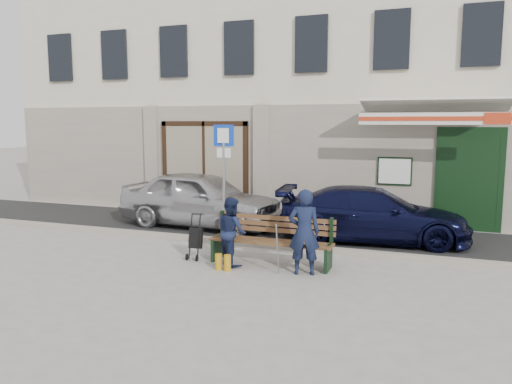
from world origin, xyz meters
The scene contains 11 objects.
ground centered at (0.00, 0.00, 0.00)m, with size 80.00×80.00×0.00m, color #9E9991.
asphalt_lane centered at (0.00, 3.10, 0.01)m, with size 60.00×3.20×0.01m, color #282828.
curb centered at (0.00, 1.50, 0.06)m, with size 60.00×0.18×0.12m, color #9E9384.
building centered at (0.01, 8.45, 4.97)m, with size 20.00×8.27×10.00m.
car_silver centered at (-2.43, 3.03, 0.74)m, with size 1.74×4.32×1.47m, color #BABABF.
car_navy centered at (2.00, 2.90, 0.62)m, with size 1.75×4.30×1.25m, color black.
parking_sign centered at (-1.28, 1.94, 1.78)m, with size 0.49×0.08×2.66m.
bench centered at (0.37, 0.29, 0.46)m, with size 2.40×1.17×0.98m.
man centered at (1.17, -0.09, 0.77)m, with size 0.56×0.37×1.55m, color #131B36.
woman centered at (-0.28, 0.02, 0.66)m, with size 0.64×0.50×1.31m, color #151D3B.
stroller centered at (-1.13, 0.17, 0.40)m, with size 0.30×0.40×0.90m.
Camera 1 is at (3.35, -8.56, 2.71)m, focal length 35.00 mm.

